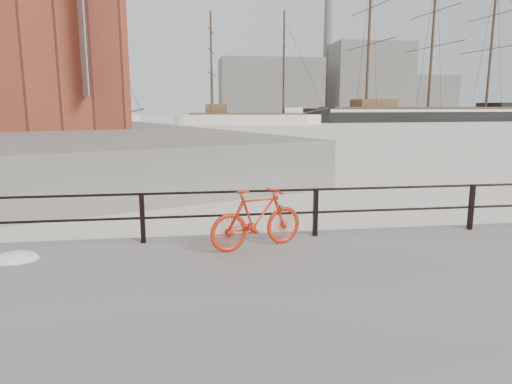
{
  "coord_description": "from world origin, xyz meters",
  "views": [
    {
      "loc": [
        -6.04,
        -9.08,
        3.0
      ],
      "look_at": [
        -4.51,
        1.5,
        1.0
      ],
      "focal_mm": 32.0,
      "sensor_mm": 36.0,
      "label": 1
    }
  ],
  "objects_px": {
    "schooner_left": "(66,126)",
    "barque_black": "(427,121)",
    "bicycle": "(257,218)",
    "schooner_mid": "(248,124)"
  },
  "relations": [
    {
      "from": "bicycle",
      "to": "schooner_mid",
      "type": "bearing_deg",
      "value": 63.24
    },
    {
      "from": "barque_black",
      "to": "schooner_left",
      "type": "bearing_deg",
      "value": -174.34
    },
    {
      "from": "schooner_left",
      "to": "schooner_mid",
      "type": "bearing_deg",
      "value": -23.97
    },
    {
      "from": "bicycle",
      "to": "schooner_left",
      "type": "xyz_separation_m",
      "value": [
        -20.79,
        69.09,
        -0.92
      ]
    },
    {
      "from": "schooner_mid",
      "to": "barque_black",
      "type": "bearing_deg",
      "value": 24.1
    },
    {
      "from": "schooner_left",
      "to": "barque_black",
      "type": "bearing_deg",
      "value": -19.12
    },
    {
      "from": "bicycle",
      "to": "schooner_mid",
      "type": "relative_size",
      "value": 0.07
    },
    {
      "from": "schooner_mid",
      "to": "schooner_left",
      "type": "bearing_deg",
      "value": -164.32
    },
    {
      "from": "schooner_left",
      "to": "bicycle",
      "type": "bearing_deg",
      "value": -103.48
    },
    {
      "from": "barque_black",
      "to": "schooner_left",
      "type": "distance_m",
      "value": 70.51
    }
  ]
}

